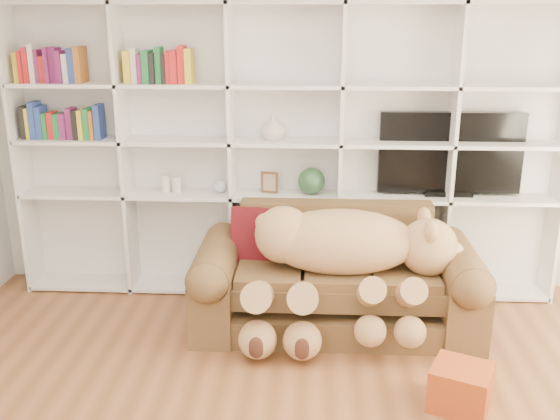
# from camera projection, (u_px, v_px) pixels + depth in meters

# --- Properties ---
(wall_back) EXTENTS (5.00, 0.02, 2.70)m
(wall_back) POSITION_uv_depth(u_px,v_px,m) (287.00, 131.00, 5.20)
(wall_back) COLOR silver
(wall_back) RESTS_ON floor
(bookshelf) EXTENTS (4.43, 0.35, 2.40)m
(bookshelf) POSITION_uv_depth(u_px,v_px,m) (257.00, 140.00, 5.10)
(bookshelf) COLOR white
(bookshelf) RESTS_ON floor
(sofa) EXTENTS (2.11, 0.91, 0.89)m
(sofa) POSITION_uv_depth(u_px,v_px,m) (336.00, 284.00, 4.72)
(sofa) COLOR brown
(sofa) RESTS_ON floor
(teddy_bear) EXTENTS (1.61, 0.87, 0.94)m
(teddy_bear) POSITION_uv_depth(u_px,v_px,m) (343.00, 258.00, 4.46)
(teddy_bear) COLOR tan
(teddy_bear) RESTS_ON sofa
(throw_pillow) EXTENTS (0.45, 0.28, 0.44)m
(throw_pillow) POSITION_uv_depth(u_px,v_px,m) (259.00, 235.00, 4.79)
(throw_pillow) COLOR #580F1B
(throw_pillow) RESTS_ON sofa
(gift_box) EXTENTS (0.44, 0.43, 0.27)m
(gift_box) POSITION_uv_depth(u_px,v_px,m) (461.00, 387.00, 3.76)
(gift_box) COLOR #AC4216
(gift_box) RESTS_ON floor
(tv) EXTENTS (1.15, 0.18, 0.68)m
(tv) POSITION_uv_depth(u_px,v_px,m) (450.00, 154.00, 5.04)
(tv) COLOR black
(tv) RESTS_ON bookshelf
(picture_frame) EXTENTS (0.14, 0.06, 0.17)m
(picture_frame) POSITION_uv_depth(u_px,v_px,m) (269.00, 182.00, 5.14)
(picture_frame) COLOR #52321C
(picture_frame) RESTS_ON bookshelf
(green_vase) EXTENTS (0.22, 0.22, 0.22)m
(green_vase) POSITION_uv_depth(u_px,v_px,m) (311.00, 181.00, 5.12)
(green_vase) COLOR #2A532E
(green_vase) RESTS_ON bookshelf
(figurine_tall) EXTENTS (0.08, 0.08, 0.14)m
(figurine_tall) POSITION_uv_depth(u_px,v_px,m) (166.00, 184.00, 5.19)
(figurine_tall) COLOR silver
(figurine_tall) RESTS_ON bookshelf
(figurine_short) EXTENTS (0.10, 0.10, 0.13)m
(figurine_short) POSITION_uv_depth(u_px,v_px,m) (177.00, 185.00, 5.19)
(figurine_short) COLOR silver
(figurine_short) RESTS_ON bookshelf
(snow_globe) EXTENTS (0.11, 0.11, 0.11)m
(snow_globe) POSITION_uv_depth(u_px,v_px,m) (220.00, 186.00, 5.17)
(snow_globe) COLOR silver
(snow_globe) RESTS_ON bookshelf
(shelf_vase) EXTENTS (0.21, 0.21, 0.20)m
(shelf_vase) POSITION_uv_depth(u_px,v_px,m) (273.00, 128.00, 5.00)
(shelf_vase) COLOR beige
(shelf_vase) RESTS_ON bookshelf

